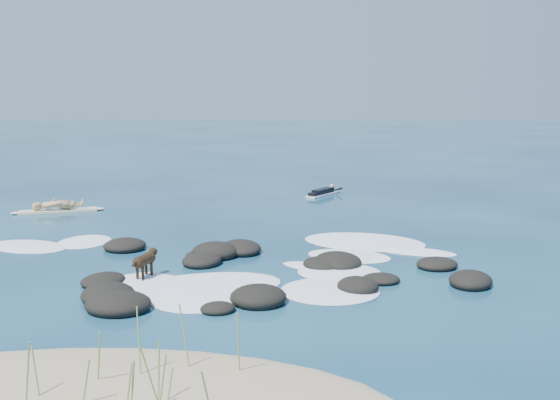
{
  "coord_description": "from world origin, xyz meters",
  "views": [
    {
      "loc": [
        3.12,
        -15.98,
        4.43
      ],
      "look_at": [
        1.88,
        4.0,
        0.9
      ],
      "focal_mm": 40.0,
      "sensor_mm": 36.0,
      "label": 1
    }
  ],
  "objects": [
    {
      "name": "reef_rocks",
      "position": [
        -0.81,
        -1.93,
        0.11
      ],
      "size": [
        14.95,
        6.24,
        0.55
      ],
      "color": "black",
      "rests_on": "ground"
    },
    {
      "name": "ground",
      "position": [
        0.0,
        0.0,
        0.0
      ],
      "size": [
        160.0,
        160.0,
        0.0
      ],
      "primitive_type": "plane",
      "color": "#0A2642",
      "rests_on": "ground"
    },
    {
      "name": "dune_grass",
      "position": [
        0.51,
        -8.33,
        0.65
      ],
      "size": [
        4.23,
        2.01,
        1.23
      ],
      "color": "olive",
      "rests_on": "ground"
    },
    {
      "name": "paddling_surfer_rig",
      "position": [
        3.34,
        10.4,
        0.13
      ],
      "size": [
        1.59,
        2.09,
        0.39
      ],
      "rotation": [
        0.0,
        0.0,
        1.01
      ],
      "color": "white",
      "rests_on": "ground"
    },
    {
      "name": "dog",
      "position": [
        -0.95,
        -1.92,
        0.47
      ],
      "size": [
        0.47,
        1.1,
        0.71
      ],
      "rotation": [
        0.0,
        0.0,
        1.3
      ],
      "color": "black",
      "rests_on": "ground"
    },
    {
      "name": "standing_surfer_rig",
      "position": [
        -6.44,
        6.0,
        0.74
      ],
      "size": [
        3.2,
        1.49,
        1.88
      ],
      "rotation": [
        0.0,
        0.0,
        0.35
      ],
      "color": "beige",
      "rests_on": "ground"
    },
    {
      "name": "breaking_foam",
      "position": [
        1.59,
        -0.63,
        0.01
      ],
      "size": [
        13.68,
        7.84,
        0.12
      ],
      "color": "white",
      "rests_on": "ground"
    }
  ]
}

